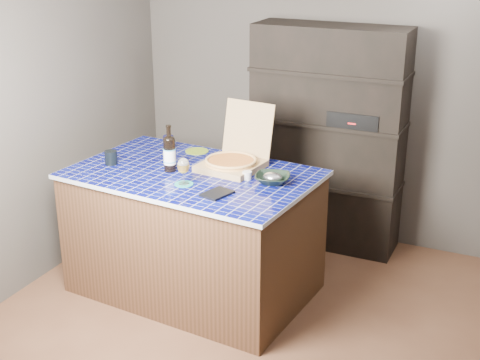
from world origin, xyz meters
The scene contains 14 objects.
room centered at (0.00, 0.00, 1.25)m, with size 3.50×3.50×3.50m.
shelving_unit centered at (0.00, 1.53, 0.90)m, with size 1.20×0.41×1.80m.
kitchen_island centered at (-0.60, 0.36, 0.46)m, with size 1.74×1.19×0.91m.
pizza_box centered at (-0.38, 0.56, 0.97)m, with size 0.44×0.52×0.43m.
mead_bottle centered at (-0.75, 0.33, 1.04)m, with size 0.09×0.09×0.33m.
teal_trivet centered at (-0.54, 0.14, 0.91)m, with size 0.12×0.12×0.01m, color #1A887D.
wine_glass centered at (-0.54, 0.14, 1.04)m, with size 0.08×0.08×0.18m.
tumbler centered at (-1.20, 0.27, 0.96)m, with size 0.09×0.09×0.10m, color black.
dvd_case centered at (-0.26, 0.07, 0.92)m, with size 0.14×0.19×0.02m, color black.
bowl centered at (-0.02, 0.41, 0.94)m, with size 0.23×0.23×0.06m, color black.
foil_contents centered at (-0.02, 0.41, 0.95)m, with size 0.13×0.11×0.06m, color #B5B8C2.
white_jar centered at (-0.20, 0.40, 0.94)m, with size 0.06×0.06×0.05m, color silver.
navy_cup centered at (-0.98, 0.69, 0.97)m, with size 0.08×0.08×0.12m, color black.
green_trivet centered at (-0.78, 0.78, 0.91)m, with size 0.18×0.18×0.01m, color olive.
Camera 1 is at (1.51, -3.42, 2.50)m, focal length 50.00 mm.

